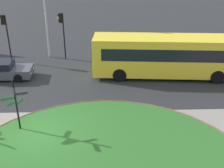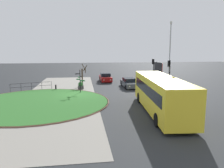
{
  "view_description": "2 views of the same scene",
  "coord_description": "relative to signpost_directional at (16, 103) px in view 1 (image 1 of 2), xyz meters",
  "views": [
    {
      "loc": [
        3.45,
        -12.06,
        8.48
      ],
      "look_at": [
        3.98,
        3.49,
        1.22
      ],
      "focal_mm": 44.51,
      "sensor_mm": 36.0,
      "label": 1
    },
    {
      "loc": [
        25.74,
        0.84,
        5.5
      ],
      "look_at": [
        3.73,
        3.84,
        1.85
      ],
      "focal_mm": 34.54,
      "sensor_mm": 36.0,
      "label": 2
    }
  ],
  "objects": [
    {
      "name": "traffic_light_far",
      "position": [
        0.97,
        11.16,
        1.28
      ],
      "size": [
        0.48,
        0.32,
        4.05
      ],
      "rotation": [
        0.0,
        0.0,
        3.42
      ],
      "color": "black",
      "rests_on": "ground"
    },
    {
      "name": "car_near_lane",
      "position": [
        -3.24,
        7.0,
        -1.05
      ],
      "size": [
        4.62,
        1.97,
        1.33
      ],
      "rotation": [
        0.0,
        0.0,
        0.03
      ],
      "color": "#474C51",
      "rests_on": "ground"
    },
    {
      "name": "lamppost_tall",
      "position": [
        -0.42,
        11.73,
        3.09
      ],
      "size": [
        0.32,
        0.32,
        8.94
      ],
      "color": "#B7B7BC",
      "rests_on": "ground"
    },
    {
      "name": "ground",
      "position": [
        1.01,
        -0.45,
        -1.67
      ],
      "size": [
        120.0,
        120.0,
        0.0
      ],
      "primitive_type": "plane",
      "color": "#282B2D"
    },
    {
      "name": "sidewalk_paving",
      "position": [
        1.01,
        -2.32,
        -1.66
      ],
      "size": [
        32.0,
        8.26,
        0.02
      ],
      "primitive_type": "cube",
      "color": "gray",
      "rests_on": "ground"
    },
    {
      "name": "traffic_light_near",
      "position": [
        -3.66,
        10.62,
        1.27
      ],
      "size": [
        0.49,
        0.29,
        4.03
      ],
      "rotation": [
        0.0,
        0.0,
        3.25
      ],
      "color": "black",
      "rests_on": "ground"
    },
    {
      "name": "signpost_directional",
      "position": [
        0.0,
        0.0,
        0.0
      ],
      "size": [
        1.26,
        1.17,
        2.93
      ],
      "color": "black",
      "rests_on": "ground"
    },
    {
      "name": "bus_yellow",
      "position": [
        9.25,
        7.0,
        -0.02
      ],
      "size": [
        11.18,
        3.41,
        3.06
      ],
      "rotation": [
        0.0,
        0.0,
        3.06
      ],
      "color": "yellow",
      "rests_on": "ground"
    }
  ]
}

